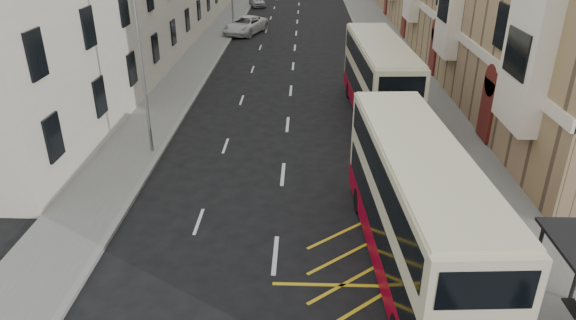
{
  "coord_description": "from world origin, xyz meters",
  "views": [
    {
      "loc": [
        0.92,
        -10.25,
        10.42
      ],
      "look_at": [
        0.35,
        6.57,
        2.35
      ],
      "focal_mm": 32.0,
      "sensor_mm": 36.0,
      "label": 1
    }
  ],
  "objects_px": {
    "white_van": "(245,25)",
    "car_silver": "(257,1)",
    "double_decker_rear": "(379,80)",
    "pedestrian_far": "(445,178)",
    "double_decker_front": "(414,208)",
    "street_lamp_near": "(142,59)"
  },
  "relations": [
    {
      "from": "double_decker_rear",
      "to": "car_silver",
      "type": "relative_size",
      "value": 2.7
    },
    {
      "from": "street_lamp_near",
      "to": "car_silver",
      "type": "distance_m",
      "value": 43.94
    },
    {
      "from": "double_decker_front",
      "to": "car_silver",
      "type": "bearing_deg",
      "value": 96.91
    },
    {
      "from": "car_silver",
      "to": "double_decker_rear",
      "type": "bearing_deg",
      "value": -90.84
    },
    {
      "from": "street_lamp_near",
      "to": "double_decker_front",
      "type": "distance_m",
      "value": 13.87
    },
    {
      "from": "street_lamp_near",
      "to": "pedestrian_far",
      "type": "bearing_deg",
      "value": -18.49
    },
    {
      "from": "double_decker_front",
      "to": "double_decker_rear",
      "type": "distance_m",
      "value": 13.72
    },
    {
      "from": "white_van",
      "to": "car_silver",
      "type": "distance_m",
      "value": 16.14
    },
    {
      "from": "double_decker_rear",
      "to": "street_lamp_near",
      "type": "bearing_deg",
      "value": -157.78
    },
    {
      "from": "street_lamp_near",
      "to": "double_decker_front",
      "type": "relative_size",
      "value": 0.73
    },
    {
      "from": "pedestrian_far",
      "to": "car_silver",
      "type": "height_order",
      "value": "pedestrian_far"
    },
    {
      "from": "double_decker_rear",
      "to": "pedestrian_far",
      "type": "relative_size",
      "value": 5.72
    },
    {
      "from": "white_van",
      "to": "car_silver",
      "type": "height_order",
      "value": "white_van"
    },
    {
      "from": "double_decker_front",
      "to": "double_decker_rear",
      "type": "bearing_deg",
      "value": 84.02
    },
    {
      "from": "white_van",
      "to": "street_lamp_near",
      "type": "bearing_deg",
      "value": -73.75
    },
    {
      "from": "pedestrian_far",
      "to": "car_silver",
      "type": "relative_size",
      "value": 0.47
    },
    {
      "from": "double_decker_front",
      "to": "white_van",
      "type": "distance_m",
      "value": 37.25
    },
    {
      "from": "car_silver",
      "to": "white_van",
      "type": "bearing_deg",
      "value": -104.61
    },
    {
      "from": "pedestrian_far",
      "to": "white_van",
      "type": "xyz_separation_m",
      "value": [
        -11.37,
        31.89,
        -0.3
      ]
    },
    {
      "from": "pedestrian_far",
      "to": "car_silver",
      "type": "bearing_deg",
      "value": -71.5
    },
    {
      "from": "double_decker_front",
      "to": "pedestrian_far",
      "type": "relative_size",
      "value": 5.7
    },
    {
      "from": "double_decker_front",
      "to": "pedestrian_far",
      "type": "distance_m",
      "value": 4.77
    }
  ]
}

